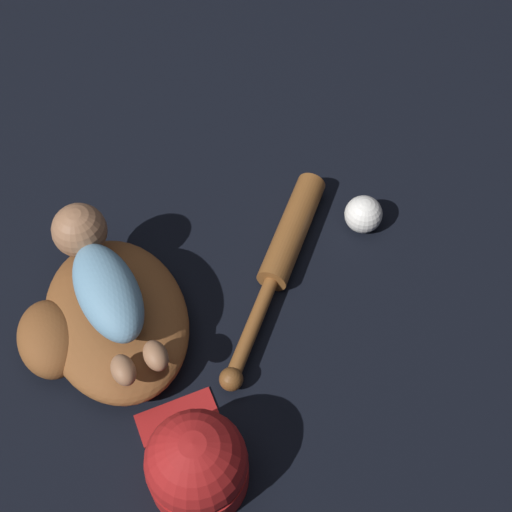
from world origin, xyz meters
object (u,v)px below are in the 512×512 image
object	(u,v)px
baseball_bat	(284,251)
baseball	(363,214)
baseball_cap	(197,464)
baby_figure	(100,275)
baseball_glove	(106,321)

from	to	relation	value
baseball_bat	baseball	world-z (taller)	baseball
baseball_bat	baseball_cap	xyz separation A→B (m)	(-0.35, 0.31, 0.04)
baby_figure	baseball_cap	distance (m)	0.37
baseball_bat	baseball_cap	distance (m)	0.47
baseball_glove	baseball_cap	xyz separation A→B (m)	(-0.32, -0.06, 0.02)
baby_figure	baseball_bat	xyz separation A→B (m)	(-0.01, -0.36, -0.11)
baseball	baseball_glove	bearing A→B (deg)	94.08
baseball_cap	baby_figure	bearing A→B (deg)	6.93
baby_figure	baseball	bearing A→B (deg)	-89.73
baseball_glove	baseball_cap	size ratio (longest dim) A/B	1.58
baseball_bat	baseball	bearing A→B (deg)	-85.53
baseball_glove	baseball	xyz separation A→B (m)	(0.04, -0.56, -0.01)
baseball_bat	baseball	size ratio (longest dim) A/B	5.07
baseball_bat	baseball_cap	size ratio (longest dim) A/B	1.72
baby_figure	baseball_bat	bearing A→B (deg)	-91.93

